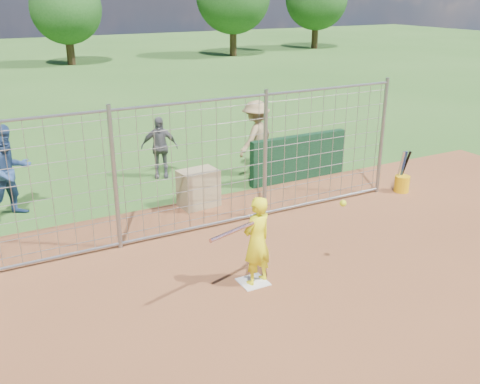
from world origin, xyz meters
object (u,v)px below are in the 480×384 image
bystander_a (9,172)px  bystander_b (159,147)px  bystander_c (256,138)px  equipment_bin (198,188)px  bucket_with_bats (402,181)px  batter (257,241)px

bystander_a → bystander_b: bystander_a is taller
bystander_c → equipment_bin: 2.51m
bystander_a → bucket_with_bats: 8.46m
bystander_a → bucket_with_bats: bystander_a is taller
batter → equipment_bin: 3.43m
bystander_c → batter: bearing=32.7°
batter → bystander_b: (0.45, 5.57, 0.03)m
batter → bucket_with_bats: bearing=-173.3°
bystander_b → batter: bearing=-73.9°
bystander_b → equipment_bin: bearing=-67.9°
bucket_with_bats → bystander_a: bearing=161.5°
bystander_a → bystander_c: bearing=-22.8°
batter → bystander_c: 5.32m
bystander_a → bystander_b: bearing=-7.9°
bystander_c → equipment_bin: bearing=2.9°
bystander_a → bystander_b: size_ratio=1.26×
batter → bucket_with_bats: 5.36m
equipment_bin → bucket_with_bats: 4.67m
bystander_a → bucket_with_bats: bearing=-41.1°
batter → equipment_bin: (0.50, 3.38, -0.33)m
bystander_c → bucket_with_bats: bystander_c is taller
bystander_b → equipment_bin: bystander_b is taller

